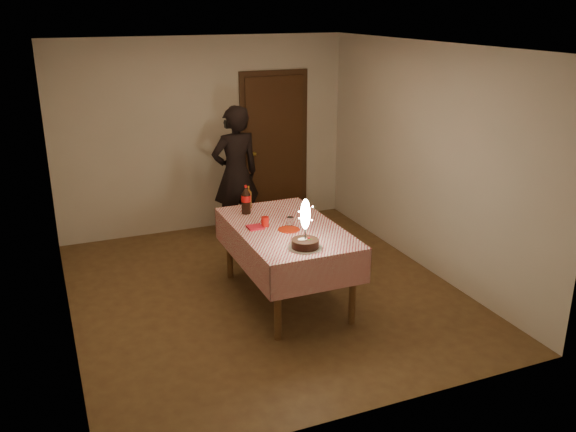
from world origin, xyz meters
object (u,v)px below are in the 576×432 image
object	(u,v)px
amber_bottle_left	(249,198)
photographer	(236,174)
cola_bottle	(246,200)
clear_cup	(290,221)
dining_table	(286,236)
red_plate	(289,229)
red_cup	(265,222)
birthday_cake	(305,235)

from	to	relation	value
amber_bottle_left	photographer	xyz separation A→B (m)	(0.23, 1.17, -0.04)
cola_bottle	photographer	xyz separation A→B (m)	(0.31, 1.34, -0.08)
clear_cup	amber_bottle_left	bearing A→B (deg)	106.23
dining_table	red_plate	size ratio (longest dim) A/B	7.82
dining_table	clear_cup	bearing A→B (deg)	16.68
red_plate	red_cup	xyz separation A→B (m)	(-0.18, 0.19, 0.05)
clear_cup	cola_bottle	size ratio (longest dim) A/B	0.28
clear_cup	red_cup	bearing A→B (deg)	162.85
red_plate	photographer	distance (m)	1.99
red_cup	cola_bottle	size ratio (longest dim) A/B	0.31
birthday_cake	amber_bottle_left	xyz separation A→B (m)	(-0.10, 1.32, -0.01)
amber_bottle_left	dining_table	bearing A→B (deg)	-77.99
cola_bottle	red_cup	bearing A→B (deg)	-84.36
clear_cup	dining_table	bearing A→B (deg)	-163.32
red_cup	birthday_cake	bearing A→B (deg)	-78.58
dining_table	amber_bottle_left	world-z (taller)	amber_bottle_left
clear_cup	photographer	distance (m)	1.88
birthday_cake	clear_cup	bearing A→B (deg)	80.06
cola_bottle	dining_table	bearing A→B (deg)	-66.44
photographer	cola_bottle	bearing A→B (deg)	-103.25
photographer	red_cup	bearing A→B (deg)	-98.51
birthday_cake	clear_cup	distance (m)	0.63
birthday_cake	red_plate	bearing A→B (deg)	84.95
red_plate	birthday_cake	bearing A→B (deg)	-95.05
birthday_cake	amber_bottle_left	world-z (taller)	birthday_cake
birthday_cake	cola_bottle	size ratio (longest dim) A/B	1.50
red_plate	photographer	bearing A→B (deg)	87.56
dining_table	cola_bottle	world-z (taller)	cola_bottle
red_plate	photographer	xyz separation A→B (m)	(0.08, 1.99, 0.07)
amber_bottle_left	photographer	size ratio (longest dim) A/B	0.14
dining_table	cola_bottle	size ratio (longest dim) A/B	5.42
red_cup	cola_bottle	xyz separation A→B (m)	(-0.05, 0.46, 0.10)
red_cup	photographer	world-z (taller)	photographer
dining_table	birthday_cake	bearing A→B (deg)	-95.34
birthday_cake	cola_bottle	world-z (taller)	birthday_cake
amber_bottle_left	photographer	distance (m)	1.19
birthday_cake	red_cup	distance (m)	0.71
red_cup	clear_cup	size ratio (longest dim) A/B	1.11
red_plate	clear_cup	xyz separation A→B (m)	(0.06, 0.11, 0.04)
red_plate	amber_bottle_left	world-z (taller)	amber_bottle_left
dining_table	cola_bottle	distance (m)	0.66
red_cup	red_plate	bearing A→B (deg)	-45.85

